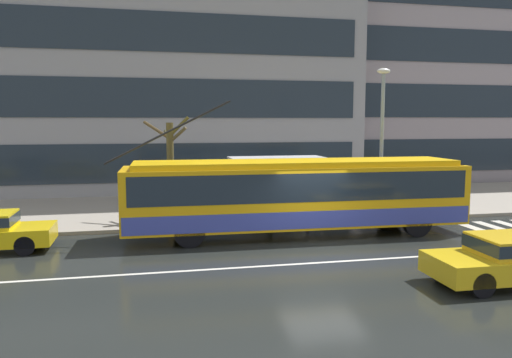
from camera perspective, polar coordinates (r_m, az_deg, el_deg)
ground_plane at (r=16.10m, az=7.83°, el=-8.36°), size 160.00×160.00×0.00m
sidewalk_slab at (r=24.60m, az=0.69°, el=-2.92°), size 80.00×10.00×0.14m
crosswalk_stripe_edge_near at (r=20.36m, az=25.88°, el=-5.79°), size 0.44×4.40×0.01m
lane_centre_line at (r=15.02m, az=9.39°, el=-9.48°), size 72.00×0.14×0.01m
trolleybus at (r=18.03m, az=4.84°, el=-1.74°), size 13.03×2.78×4.90m
bus_shelter at (r=21.06m, az=2.25°, el=0.82°), size 4.01×1.57×2.55m
pedestrian_at_shelter at (r=20.44m, az=6.12°, el=-0.35°), size 1.30×1.30×1.97m
pedestrian_approaching_curb at (r=20.68m, az=1.68°, el=-1.63°), size 0.41×0.41×1.75m
street_lamp at (r=21.72m, az=14.48°, el=5.71°), size 0.60×0.32×6.28m
street_tree_bare at (r=20.37m, az=-9.97°, el=1.73°), size 1.89×1.51×4.26m
office_tower_corner_left at (r=35.50m, az=-13.42°, el=17.30°), size 26.52×15.22×21.66m
office_tower_corner_right at (r=44.14m, az=24.31°, el=15.00°), size 26.60×12.36×22.02m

